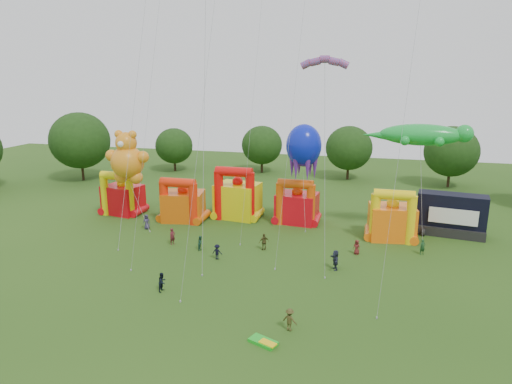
% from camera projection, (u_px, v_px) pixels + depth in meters
% --- Properties ---
extents(ground, '(160.00, 160.00, 0.00)m').
position_uv_depth(ground, '(180.00, 345.00, 31.76)').
color(ground, '#254714').
rests_on(ground, ground).
extents(tree_ring, '(124.62, 126.73, 12.07)m').
position_uv_depth(tree_ring, '(164.00, 256.00, 31.08)').
color(tree_ring, '#352314').
rests_on(tree_ring, ground).
extents(bouncy_castle_0, '(5.39, 4.66, 6.02)m').
position_uv_depth(bouncy_castle_0, '(122.00, 197.00, 61.47)').
color(bouncy_castle_0, red).
rests_on(bouncy_castle_0, ground).
extents(bouncy_castle_1, '(5.70, 4.88, 5.85)m').
position_uv_depth(bouncy_castle_1, '(183.00, 204.00, 58.52)').
color(bouncy_castle_1, '#D2540B').
rests_on(bouncy_castle_1, ground).
extents(bouncy_castle_2, '(5.86, 4.95, 7.02)m').
position_uv_depth(bouncy_castle_2, '(237.00, 198.00, 59.62)').
color(bouncy_castle_2, yellow).
rests_on(bouncy_castle_2, ground).
extents(bouncy_castle_3, '(5.31, 4.44, 5.88)m').
position_uv_depth(bouncy_castle_3, '(297.00, 205.00, 57.68)').
color(bouncy_castle_3, red).
rests_on(bouncy_castle_3, ground).
extents(bouncy_castle_4, '(5.45, 4.62, 6.08)m').
position_uv_depth(bouncy_castle_4, '(392.00, 220.00, 51.79)').
color(bouncy_castle_4, orange).
rests_on(bouncy_castle_4, ground).
extents(stage_trailer, '(7.93, 3.93, 4.95)m').
position_uv_depth(stage_trailer, '(451.00, 215.00, 53.27)').
color(stage_trailer, black).
rests_on(stage_trailer, ground).
extents(teddy_bear_kite, '(6.90, 4.82, 11.88)m').
position_uv_depth(teddy_bear_kite, '(132.00, 178.00, 55.91)').
color(teddy_bear_kite, orange).
rests_on(teddy_bear_kite, ground).
extents(gecko_kite, '(11.78, 5.80, 13.14)m').
position_uv_depth(gecko_kite, '(421.00, 156.00, 50.61)').
color(gecko_kite, green).
rests_on(gecko_kite, ground).
extents(octopus_kite, '(4.19, 4.19, 12.83)m').
position_uv_depth(octopus_kite, '(304.00, 153.00, 53.74)').
color(octopus_kite, '#0C1AB7').
rests_on(octopus_kite, ground).
extents(parafoil_kites, '(24.41, 14.03, 30.93)m').
position_uv_depth(parafoil_kites, '(201.00, 121.00, 45.07)').
color(parafoil_kites, red).
rests_on(parafoil_kites, ground).
extents(diamond_kites, '(25.50, 20.41, 38.65)m').
position_uv_depth(diamond_kites, '(258.00, 104.00, 41.38)').
color(diamond_kites, '#E93C0B').
rests_on(diamond_kites, ground).
extents(folded_kite_bundle, '(2.23, 1.69, 0.31)m').
position_uv_depth(folded_kite_bundle, '(264.00, 342.00, 31.84)').
color(folded_kite_bundle, green).
rests_on(folded_kite_bundle, ground).
extents(spectator_0, '(0.96, 0.67, 1.86)m').
position_uv_depth(spectator_0, '(147.00, 222.00, 55.44)').
color(spectator_0, '#322B49').
rests_on(spectator_0, ground).
extents(spectator_1, '(0.73, 0.81, 1.87)m').
position_uv_depth(spectator_1, '(172.00, 236.00, 50.42)').
color(spectator_1, '#531720').
rests_on(spectator_1, ground).
extents(spectator_2, '(0.60, 0.77, 1.58)m').
position_uv_depth(spectator_2, '(201.00, 243.00, 48.84)').
color(spectator_2, '#1A4230').
rests_on(spectator_2, ground).
extents(spectator_3, '(1.06, 0.65, 1.60)m').
position_uv_depth(spectator_3, '(217.00, 252.00, 46.34)').
color(spectator_3, black).
rests_on(spectator_3, ground).
extents(spectator_4, '(1.16, 0.96, 1.85)m').
position_uv_depth(spectator_4, '(264.00, 242.00, 48.78)').
color(spectator_4, '#49421D').
rests_on(spectator_4, ground).
extents(spectator_5, '(1.19, 1.92, 1.98)m').
position_uv_depth(spectator_5, '(335.00, 260.00, 43.83)').
color(spectator_5, '#24283C').
rests_on(spectator_5, ground).
extents(spectator_6, '(0.91, 0.79, 1.56)m').
position_uv_depth(spectator_6, '(357.00, 247.00, 47.66)').
color(spectator_6, maroon).
rests_on(spectator_6, ground).
extents(spectator_7, '(0.71, 0.61, 1.64)m').
position_uv_depth(spectator_7, '(423.00, 247.00, 47.59)').
color(spectator_7, '#1A421E').
rests_on(spectator_7, ground).
extents(spectator_8, '(0.76, 0.92, 1.72)m').
position_uv_depth(spectator_8, '(162.00, 282.00, 39.45)').
color(spectator_8, black).
rests_on(spectator_8, ground).
extents(spectator_9, '(1.26, 0.95, 1.74)m').
position_uv_depth(spectator_9, '(290.00, 320.00, 33.34)').
color(spectator_9, '#3E3918').
rests_on(spectator_9, ground).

